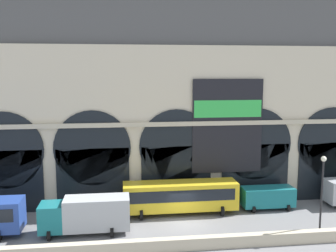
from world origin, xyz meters
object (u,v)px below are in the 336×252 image
object	(u,v)px
van_mideast	(268,197)
box_truck_midwest	(86,214)
street_lamp_quayside	(322,186)
bus_center	(180,196)

from	to	relation	value
van_mideast	box_truck_midwest	bearing A→B (deg)	-168.03
van_mideast	street_lamp_quayside	distance (m)	7.89
box_truck_midwest	van_mideast	world-z (taller)	box_truck_midwest
box_truck_midwest	bus_center	bearing A→B (deg)	22.05
box_truck_midwest	van_mideast	bearing A→B (deg)	11.97
van_mideast	street_lamp_quayside	size ratio (longest dim) A/B	0.75
box_truck_midwest	van_mideast	size ratio (longest dim) A/B	1.44
bus_center	street_lamp_quayside	distance (m)	12.91
box_truck_midwest	bus_center	world-z (taller)	box_truck_midwest
box_truck_midwest	van_mideast	distance (m)	17.95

